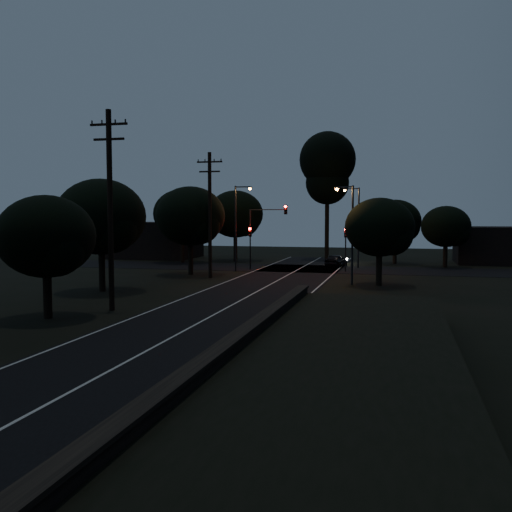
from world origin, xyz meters
The scene contains 23 objects.
ground centered at (0.00, 0.00, 0.00)m, with size 160.00×160.00×0.00m, color black.
road_surface centered at (0.00, 31.12, 0.01)m, with size 60.00×70.00×0.03m.
retaining_wall centered at (7.74, 3.00, 0.62)m, with size 6.93×26.00×1.60m.
utility_pole_mid centered at (-6.00, 15.00, 5.74)m, with size 2.20×0.30×11.00m.
utility_pole_far centered at (-6.00, 32.00, 5.48)m, with size 2.20×0.30×10.50m.
tree_left_b centered at (-7.82, 11.90, 4.08)m, with size 4.96×4.96×6.30m.
tree_left_c centered at (-10.28, 21.88, 5.03)m, with size 6.16×6.16×7.78m.
tree_left_d centered at (-8.28, 33.88, 5.06)m, with size 6.16×6.16×7.81m.
tree_far_nw centered at (-8.77, 49.87, 5.26)m, with size 6.42×6.42×8.13m.
tree_far_w centered at (-13.77, 45.87, 5.29)m, with size 6.39×6.39×8.14m.
tree_far_ne centered at (9.19, 49.89, 4.50)m, with size 5.50×5.50×6.95m.
tree_far_e centered at (14.17, 46.90, 4.02)m, with size 4.90×4.90×6.21m.
tree_right_a centered at (8.18, 29.90, 4.26)m, with size 5.17×5.17×6.58m.
tall_pine centered at (1.00, 55.00, 10.97)m, with size 6.69×6.69×15.21m.
building_left centered at (-20.00, 52.00, 2.20)m, with size 10.00×8.00×4.40m, color black.
building_right centered at (20.00, 53.00, 2.00)m, with size 9.00×7.00×4.00m, color black.
signal_left centered at (-4.60, 39.99, 2.84)m, with size 0.28×0.35×4.10m.
signal_right centered at (4.60, 39.99, 2.84)m, with size 0.28×0.35×4.10m.
signal_mast centered at (-2.91, 39.99, 4.34)m, with size 3.70×0.35×6.25m.
streetlight_a centered at (-5.31, 38.00, 4.64)m, with size 1.66×0.26×8.00m.
streetlight_b centered at (5.31, 44.00, 4.64)m, with size 1.66×0.26×8.00m.
streetlight_c centered at (5.83, 30.00, 4.35)m, with size 1.46×0.26×7.50m.
car centered at (3.20, 44.97, 0.65)m, with size 1.53×3.80×1.29m, color black.
Camera 1 is at (9.41, -13.46, 5.27)m, focal length 40.00 mm.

